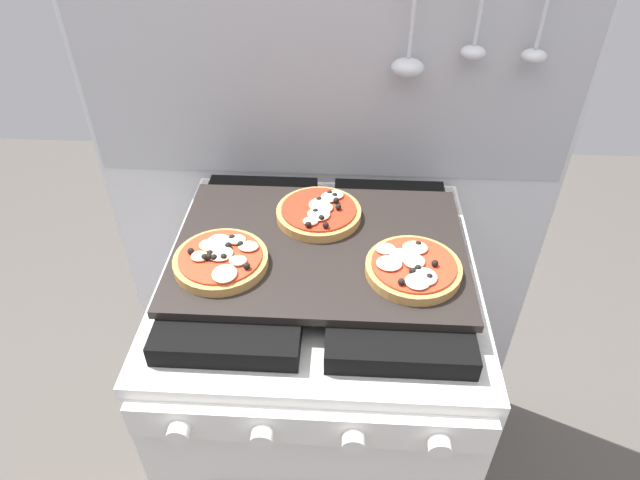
# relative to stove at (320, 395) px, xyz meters

# --- Properties ---
(kitchen_backsplash) EXTENTS (1.10, 0.09, 1.55)m
(kitchen_backsplash) POSITION_rel_stove_xyz_m (0.00, 0.34, 0.34)
(kitchen_backsplash) COLOR silver
(kitchen_backsplash) RESTS_ON ground_plane
(stove) EXTENTS (0.60, 0.64, 0.90)m
(stove) POSITION_rel_stove_xyz_m (0.00, 0.00, 0.00)
(stove) COLOR white
(stove) RESTS_ON ground_plane
(baking_tray) EXTENTS (0.54, 0.38, 0.02)m
(baking_tray) POSITION_rel_stove_xyz_m (0.00, 0.00, 0.46)
(baking_tray) COLOR black
(baking_tray) RESTS_ON stove
(pizza_left) EXTENTS (0.17, 0.17, 0.03)m
(pizza_left) POSITION_rel_stove_xyz_m (-0.17, -0.07, 0.48)
(pizza_left) COLOR #C18947
(pizza_left) RESTS_ON baking_tray
(pizza_right) EXTENTS (0.17, 0.17, 0.03)m
(pizza_right) POSITION_rel_stove_xyz_m (0.16, -0.07, 0.48)
(pizza_right) COLOR #C18947
(pizza_right) RESTS_ON baking_tray
(pizza_center) EXTENTS (0.17, 0.17, 0.03)m
(pizza_center) POSITION_rel_stove_xyz_m (-0.01, 0.09, 0.48)
(pizza_center) COLOR #C18947
(pizza_center) RESTS_ON baking_tray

